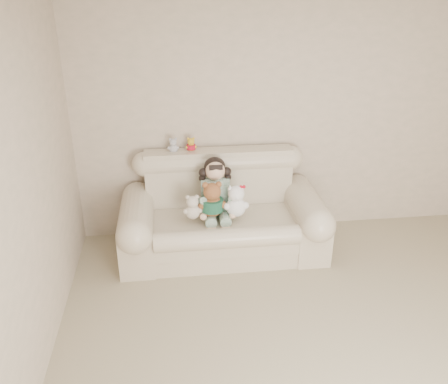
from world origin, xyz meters
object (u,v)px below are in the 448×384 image
Objects in this scene: brown_teddy at (212,196)px; cream_teddy at (192,205)px; seated_child at (215,187)px; white_cat at (236,198)px; sofa at (223,209)px.

cream_teddy is at bearing -175.65° from brown_teddy.
cream_teddy is at bearing -134.38° from seated_child.
brown_teddy is 1.46× the size of cream_teddy.
seated_child is 1.56× the size of white_cat.
brown_teddy reaches higher than white_cat.
sofa reaches higher than white_cat.
seated_child is 2.09× the size of cream_teddy.
brown_teddy is (-0.05, -0.19, -0.01)m from seated_child.
brown_teddy is at bearing 4.74° from cream_teddy.
sofa is at bearing 146.11° from white_cat.
cream_teddy is (-0.25, -0.22, -0.08)m from seated_child.
white_cat is at bearing -3.00° from cream_teddy.
cream_teddy is at bearing -155.75° from sofa.
sofa is 0.26m from white_cat.
sofa is 0.26m from brown_teddy.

